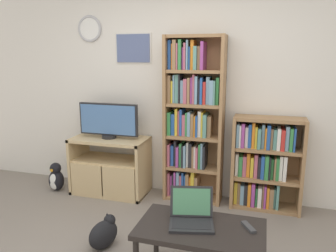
{
  "coord_description": "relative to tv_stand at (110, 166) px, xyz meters",
  "views": [
    {
      "loc": [
        0.9,
        -1.86,
        1.72
      ],
      "look_at": [
        0.02,
        1.08,
        1.05
      ],
      "focal_mm": 35.0,
      "sensor_mm": 36.0,
      "label": 1
    }
  ],
  "objects": [
    {
      "name": "television",
      "position": [
        -0.01,
        0.02,
        0.57
      ],
      "size": [
        0.76,
        0.18,
        0.43
      ],
      "color": "black",
      "rests_on": "tv_stand"
    },
    {
      "name": "bookshelf_tall",
      "position": [
        1.01,
        0.14,
        0.62
      ],
      "size": [
        0.68,
        0.29,
        1.93
      ],
      "color": "#9E754C",
      "rests_on": "ground_plane"
    },
    {
      "name": "bookshelf_short",
      "position": [
        1.85,
        0.13,
        0.17
      ],
      "size": [
        0.76,
        0.31,
        1.05
      ],
      "color": "#9E754C",
      "rests_on": "ground_plane"
    },
    {
      "name": "laptop",
      "position": [
        1.33,
        -1.29,
        0.17
      ],
      "size": [
        0.38,
        0.35,
        0.26
      ],
      "rotation": [
        0.0,
        0.0,
        0.23
      ],
      "color": "#232326",
      "rests_on": "coffee_table"
    },
    {
      "name": "penguin_figurine",
      "position": [
        -0.7,
        -0.14,
        -0.19
      ],
      "size": [
        0.2,
        0.18,
        0.37
      ],
      "color": "black",
      "rests_on": "ground_plane"
    },
    {
      "name": "remote_near_laptop",
      "position": [
        1.76,
        -1.25,
        0.11
      ],
      "size": [
        0.12,
        0.16,
        0.02
      ],
      "rotation": [
        0.0,
        0.0,
        3.68
      ],
      "color": "#38383A",
      "rests_on": "coffee_table"
    },
    {
      "name": "wall_back",
      "position": [
        0.91,
        0.31,
        0.95
      ],
      "size": [
        6.82,
        0.09,
        2.6
      ],
      "color": "silver",
      "rests_on": "ground_plane"
    },
    {
      "name": "cat",
      "position": [
        0.49,
        -1.12,
        -0.23
      ],
      "size": [
        0.27,
        0.57,
        0.3
      ],
      "rotation": [
        0.0,
        0.0,
        -0.31
      ],
      "color": "black",
      "rests_on": "ground_plane"
    },
    {
      "name": "tv_stand",
      "position": [
        0.0,
        0.0,
        0.0
      ],
      "size": [
        0.93,
        0.49,
        0.71
      ],
      "color": "tan",
      "rests_on": "ground_plane"
    },
    {
      "name": "coffee_table",
      "position": [
        1.41,
        -1.33,
        0.05
      ],
      "size": [
        0.95,
        0.54,
        0.46
      ],
      "color": "black",
      "rests_on": "ground_plane"
    }
  ]
}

